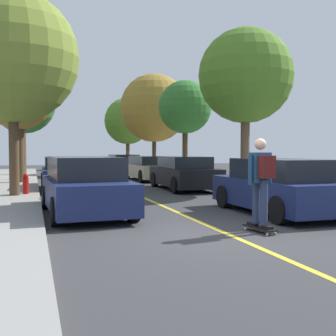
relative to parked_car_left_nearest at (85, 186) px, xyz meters
name	(u,v)px	position (x,y,z in m)	size (l,w,h in m)	color
ground	(228,234)	(2.35, -3.45, -0.73)	(80.00, 80.00, 0.00)	#353538
center_line	(167,208)	(2.35, 0.55, -0.72)	(0.12, 39.20, 0.01)	gold
parked_car_left_nearest	(85,186)	(0.00, 0.00, 0.00)	(2.07, 4.38, 1.46)	navy
parked_car_left_near	(65,173)	(0.00, 7.09, -0.06)	(1.95, 4.33, 1.35)	navy
parked_car_right_nearest	(278,187)	(4.71, -1.44, -0.02)	(1.85, 4.25, 1.42)	navy
parked_car_right_near	(184,173)	(4.71, 5.73, -0.06)	(1.99, 4.54, 1.37)	black
parked_car_right_far	(149,168)	(4.71, 11.31, -0.08)	(1.96, 4.65, 1.30)	#BCAD89
parked_car_right_farthest	(124,164)	(4.71, 18.08, -0.08)	(1.99, 4.34, 1.30)	maroon
street_tree_left_nearest	(13,57)	(-1.85, 4.03, 3.94)	(4.31, 4.31, 6.69)	#4C3823
street_tree_left_near	(19,94)	(-1.85, 10.04, 3.47)	(3.33, 3.33, 5.76)	#4C3823
street_tree_left_far	(22,106)	(-1.85, 16.82, 3.59)	(2.84, 2.84, 5.67)	brown
street_tree_left_farthest	(24,102)	(-1.85, 23.09, 4.45)	(4.68, 4.68, 7.39)	#3D2D1E
street_tree_right_nearest	(246,76)	(6.55, 3.90, 3.73)	(3.63, 3.63, 6.15)	brown
street_tree_right_near	(185,107)	(6.55, 10.75, 3.18)	(2.85, 2.85, 5.22)	#3D2D1E
street_tree_right_far	(154,108)	(6.55, 16.90, 3.70)	(4.57, 4.57, 6.58)	#3D2D1E
street_tree_right_farthest	(128,121)	(6.55, 25.33, 3.37)	(3.99, 3.99, 5.96)	#4C3823
fire_hydrant	(26,184)	(-1.50, 4.37, -0.24)	(0.20, 0.20, 0.70)	#B2140F
streetlamp	(22,113)	(-1.75, 12.13, 2.76)	(0.36, 0.24, 5.89)	#38383D
skateboard	(260,228)	(3.04, -3.45, -0.64)	(0.36, 0.87, 0.10)	black
skateboarder	(261,177)	(3.05, -3.48, 0.39)	(0.59, 0.71, 1.77)	black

